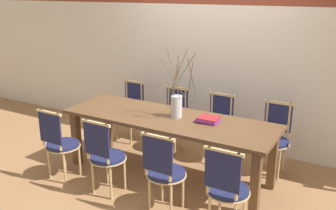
{
  "coord_description": "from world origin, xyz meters",
  "views": [
    {
      "loc": [
        2.06,
        -3.59,
        2.2
      ],
      "look_at": [
        0.0,
        0.0,
        0.9
      ],
      "focal_mm": 40.0,
      "sensor_mm": 36.0,
      "label": 1
    }
  ],
  "objects_px": {
    "chair_far_center": "(217,125)",
    "book_stack": "(208,120)",
    "chair_near_center": "(164,170)",
    "vase_centerpiece": "(177,104)",
    "dining_table": "(168,125)"
  },
  "relations": [
    {
      "from": "book_stack",
      "to": "dining_table",
      "type": "bearing_deg",
      "value": -170.43
    },
    {
      "from": "chair_near_center",
      "to": "chair_far_center",
      "type": "bearing_deg",
      "value": 91.23
    },
    {
      "from": "dining_table",
      "to": "book_stack",
      "type": "distance_m",
      "value": 0.5
    },
    {
      "from": "dining_table",
      "to": "chair_far_center",
      "type": "distance_m",
      "value": 0.81
    },
    {
      "from": "chair_near_center",
      "to": "chair_far_center",
      "type": "xyz_separation_m",
      "value": [
        -0.03,
        1.43,
        0.0
      ]
    },
    {
      "from": "dining_table",
      "to": "chair_near_center",
      "type": "xyz_separation_m",
      "value": [
        0.37,
        -0.72,
        -0.17
      ]
    },
    {
      "from": "chair_far_center",
      "to": "book_stack",
      "type": "bearing_deg",
      "value": 102.34
    },
    {
      "from": "chair_near_center",
      "to": "book_stack",
      "type": "height_order",
      "value": "chair_near_center"
    },
    {
      "from": "dining_table",
      "to": "vase_centerpiece",
      "type": "height_order",
      "value": "vase_centerpiece"
    },
    {
      "from": "book_stack",
      "to": "vase_centerpiece",
      "type": "bearing_deg",
      "value": -176.55
    },
    {
      "from": "chair_near_center",
      "to": "vase_centerpiece",
      "type": "xyz_separation_m",
      "value": [
        -0.28,
        0.77,
        0.43
      ]
    },
    {
      "from": "dining_table",
      "to": "book_stack",
      "type": "xyz_separation_m",
      "value": [
        0.47,
        0.08,
        0.13
      ]
    },
    {
      "from": "chair_near_center",
      "to": "book_stack",
      "type": "bearing_deg",
      "value": 82.25
    },
    {
      "from": "book_stack",
      "to": "chair_far_center",
      "type": "bearing_deg",
      "value": 102.34
    },
    {
      "from": "dining_table",
      "to": "vase_centerpiece",
      "type": "xyz_separation_m",
      "value": [
        0.08,
        0.06,
        0.25
      ]
    }
  ]
}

